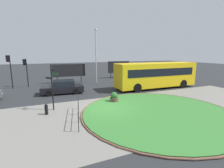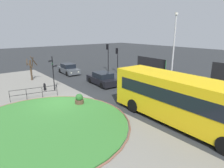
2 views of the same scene
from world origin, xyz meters
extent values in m
plane|color=#282B2D|center=(0.00, 0.00, 0.00)|extent=(120.00, 120.00, 0.00)
cube|color=gray|center=(0.00, -1.54, 0.01)|extent=(32.00, 8.92, 0.02)
cylinder|color=#387A33|center=(3.12, -2.36, 0.05)|extent=(10.74, 10.74, 0.10)
torus|color=brown|center=(3.12, -2.36, 0.06)|extent=(11.05, 11.05, 0.11)
cylinder|color=black|center=(-3.78, 1.18, 1.71)|extent=(0.09, 0.09, 3.41)
sphere|color=black|center=(-3.78, 1.18, 3.46)|extent=(0.10, 0.10, 0.10)
cube|color=black|center=(-3.61, 0.92, 3.06)|extent=(0.31, 0.47, 0.15)
cube|color=#195128|center=(-3.53, 1.06, 2.78)|extent=(0.42, 0.24, 0.15)
cube|color=black|center=(-3.98, 1.50, 2.45)|extent=(0.39, 0.58, 0.15)
cylinder|color=black|center=(-4.31, 0.38, 0.32)|extent=(0.23, 0.23, 0.64)
sphere|color=black|center=(-4.31, 0.38, 0.68)|extent=(0.21, 0.21, 0.21)
cube|color=black|center=(-2.38, -1.23, 1.01)|extent=(0.83, 3.86, 0.03)
cube|color=black|center=(-2.38, -1.23, 0.56)|extent=(0.83, 3.86, 0.03)
cylinder|color=black|center=(-1.98, 0.70, 0.51)|extent=(0.04, 0.04, 1.01)
cylinder|color=black|center=(-2.25, -0.58, 0.51)|extent=(0.04, 0.04, 1.01)
cylinder|color=black|center=(-2.51, -1.87, 0.51)|extent=(0.04, 0.04, 1.01)
cylinder|color=black|center=(-2.78, -3.16, 0.51)|extent=(0.04, 0.04, 1.01)
cube|color=yellow|center=(8.43, 4.71, 1.68)|extent=(10.27, 2.81, 2.80)
cube|color=black|center=(8.46, 5.98, 2.07)|extent=(8.98, 0.26, 0.88)
cube|color=black|center=(8.39, 3.43, 2.07)|extent=(8.98, 0.26, 0.88)
cube|color=black|center=(13.54, 4.57, 1.82)|extent=(0.08, 2.07, 1.10)
cube|color=black|center=(13.54, 4.57, 2.86)|extent=(0.06, 1.39, 0.28)
cylinder|color=black|center=(11.73, 5.78, 0.50)|extent=(1.01, 0.33, 1.00)
cylinder|color=black|center=(11.66, 3.45, 0.50)|extent=(1.01, 0.33, 1.00)
cylinder|color=black|center=(5.20, 5.96, 0.50)|extent=(1.01, 0.33, 1.00)
cylinder|color=black|center=(5.13, 3.63, 0.50)|extent=(1.01, 0.33, 1.00)
cube|color=black|center=(-2.52, 6.31, 0.51)|extent=(4.47, 2.22, 0.67)
cube|color=black|center=(-2.34, 6.29, 1.13)|extent=(2.26, 1.80, 0.56)
cube|color=#EAEACC|center=(-4.73, 5.95, 0.54)|extent=(0.04, 0.20, 0.12)
cube|color=#EAEACC|center=(-4.63, 7.05, 0.54)|extent=(0.04, 0.20, 0.12)
cylinder|color=black|center=(-3.93, 5.59, 0.32)|extent=(0.66, 0.28, 0.64)
cylinder|color=black|center=(-3.78, 7.26, 0.32)|extent=(0.66, 0.28, 0.64)
cylinder|color=black|center=(-1.26, 5.35, 0.32)|extent=(0.66, 0.28, 0.64)
cylinder|color=black|center=(-1.11, 7.02, 0.32)|extent=(0.66, 0.28, 0.64)
cube|color=#EAEACC|center=(-8.00, 6.33, 0.53)|extent=(0.03, 0.20, 0.12)
cylinder|color=black|center=(-6.11, 11.63, 1.76)|extent=(0.11, 0.11, 3.52)
cube|color=black|center=(-6.31, 11.65, 3.13)|extent=(0.29, 0.29, 0.78)
sphere|color=black|center=(-6.46, 11.67, 3.38)|extent=(0.16, 0.16, 0.16)
sphere|color=black|center=(-6.46, 11.67, 3.13)|extent=(0.16, 0.16, 0.16)
sphere|color=green|center=(-6.46, 11.67, 2.89)|extent=(0.16, 0.16, 0.16)
cylinder|color=black|center=(-7.78, 11.24, 2.00)|extent=(0.11, 0.11, 4.00)
cube|color=black|center=(-7.99, 11.25, 3.61)|extent=(0.27, 0.27, 0.78)
sphere|color=red|center=(-8.14, 11.26, 3.86)|extent=(0.16, 0.16, 0.16)
sphere|color=black|center=(-8.14, 11.26, 3.61)|extent=(0.16, 0.16, 0.16)
sphere|color=black|center=(-8.14, 11.26, 3.37)|extent=(0.16, 0.16, 0.16)
cylinder|color=#B7B7BC|center=(2.96, 11.45, 3.69)|extent=(0.16, 0.16, 7.39)
cylinder|color=silver|center=(2.96, 11.45, 7.51)|extent=(0.32, 0.32, 0.22)
cylinder|color=black|center=(-2.47, 12.60, 0.90)|extent=(0.12, 0.12, 1.81)
cylinder|color=black|center=(0.90, 12.43, 0.90)|extent=(0.12, 0.12, 1.81)
cube|color=green|center=(-0.78, 12.52, 1.81)|extent=(4.51, 0.35, 1.68)
cube|color=black|center=(-0.79, 12.45, 1.81)|extent=(4.60, 0.26, 1.78)
cylinder|color=black|center=(6.40, 14.16, 0.93)|extent=(0.12, 0.12, 1.86)
cylinder|color=black|center=(9.25, 14.04, 0.93)|extent=(0.12, 0.12, 1.86)
cube|color=#1E66B2|center=(7.83, 14.10, 1.86)|extent=(3.80, 0.27, 1.88)
cube|color=black|center=(7.82, 14.03, 1.86)|extent=(3.90, 0.18, 1.98)
cylinder|color=brown|center=(1.29, 1.22, 0.21)|extent=(0.72, 0.72, 0.42)
sphere|color=#286028|center=(1.29, 1.22, 0.62)|extent=(0.61, 0.61, 0.61)
camera|label=1|loc=(-4.42, -11.63, 4.33)|focal=26.52mm
camera|label=2|loc=(14.51, -5.96, 5.90)|focal=30.69mm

